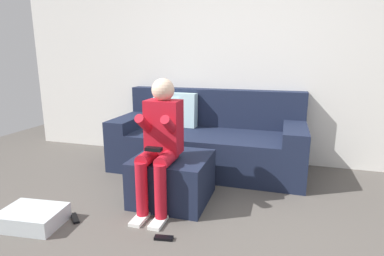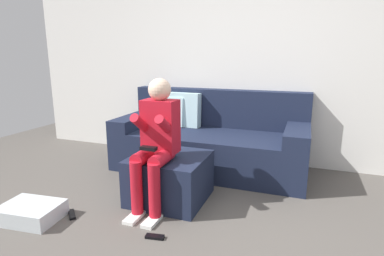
# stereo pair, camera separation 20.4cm
# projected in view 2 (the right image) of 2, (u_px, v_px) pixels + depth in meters

# --- Properties ---
(ground_plane) EXTENTS (8.11, 8.11, 0.00)m
(ground_plane) POSITION_uv_depth(u_px,v_px,m) (178.00, 254.00, 2.16)
(ground_plane) COLOR #544F49
(wall_back) EXTENTS (6.24, 0.10, 2.75)m
(wall_back) POSITION_uv_depth(u_px,v_px,m) (246.00, 54.00, 3.87)
(wall_back) COLOR silver
(wall_back) RESTS_ON ground_plane
(couch_sectional) EXTENTS (2.25, 0.95, 0.93)m
(couch_sectional) POSITION_uv_depth(u_px,v_px,m) (210.00, 141.00, 3.80)
(couch_sectional) COLOR #192138
(couch_sectional) RESTS_ON ground_plane
(ottoman) EXTENTS (0.68, 0.67, 0.44)m
(ottoman) POSITION_uv_depth(u_px,v_px,m) (170.00, 178.00, 2.96)
(ottoman) COLOR #192138
(ottoman) RESTS_ON ground_plane
(person_seated) EXTENTS (0.31, 0.58, 1.16)m
(person_seated) POSITION_uv_depth(u_px,v_px,m) (156.00, 137.00, 2.72)
(person_seated) COLOR red
(person_seated) RESTS_ON ground_plane
(storage_bin) EXTENTS (0.52, 0.40, 0.13)m
(storage_bin) POSITION_uv_depth(u_px,v_px,m) (31.00, 212.00, 2.61)
(storage_bin) COLOR silver
(storage_bin) RESTS_ON ground_plane
(remote_near_ottoman) EXTENTS (0.15, 0.07, 0.02)m
(remote_near_ottoman) POSITION_uv_depth(u_px,v_px,m) (155.00, 237.00, 2.36)
(remote_near_ottoman) COLOR black
(remote_near_ottoman) RESTS_ON ground_plane
(remote_by_storage_bin) EXTENTS (0.16, 0.15, 0.02)m
(remote_by_storage_bin) POSITION_uv_depth(u_px,v_px,m) (72.00, 214.00, 2.69)
(remote_by_storage_bin) COLOR black
(remote_by_storage_bin) RESTS_ON ground_plane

